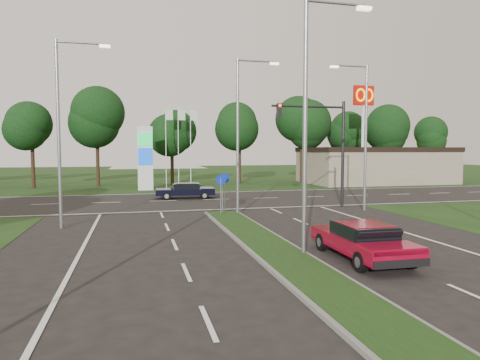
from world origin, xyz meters
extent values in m
plane|color=black|center=(0.00, 0.00, 0.00)|extent=(160.00, 160.00, 0.00)
cube|color=black|center=(0.00, 55.00, 0.00)|extent=(160.00, 50.00, 0.02)
cube|color=black|center=(0.00, 24.00, 0.00)|extent=(160.00, 12.00, 0.02)
cube|color=slate|center=(0.00, 4.00, 0.06)|extent=(2.00, 26.00, 0.12)
cube|color=gray|center=(22.00, 36.00, 2.00)|extent=(16.00, 9.00, 4.00)
cylinder|color=gray|center=(0.80, 6.00, 4.50)|extent=(0.16, 0.16, 9.00)
cylinder|color=gray|center=(1.90, 6.00, 8.90)|extent=(2.20, 0.10, 0.10)
cube|color=#FFF2CC|center=(3.00, 6.00, 8.80)|extent=(0.50, 0.22, 0.12)
cylinder|color=gray|center=(0.80, 16.00, 4.50)|extent=(0.16, 0.16, 9.00)
cylinder|color=gray|center=(1.90, 16.00, 8.90)|extent=(2.20, 0.10, 0.10)
cube|color=#FFF2CC|center=(3.00, 16.00, 8.80)|extent=(0.50, 0.22, 0.12)
cylinder|color=gray|center=(-8.50, 14.00, 4.50)|extent=(0.16, 0.16, 9.00)
cylinder|color=gray|center=(-7.40, 14.00, 8.90)|extent=(2.20, 0.10, 0.10)
cube|color=#FFF2CC|center=(-6.30, 14.00, 8.80)|extent=(0.50, 0.22, 0.12)
cylinder|color=gray|center=(9.00, 16.00, 4.50)|extent=(0.16, 0.16, 9.00)
cylinder|color=gray|center=(7.90, 16.00, 8.90)|extent=(2.20, 0.10, 0.10)
cube|color=#FFF2CC|center=(6.80, 16.00, 8.80)|extent=(0.50, 0.22, 0.12)
cylinder|color=black|center=(8.50, 18.00, 3.50)|extent=(0.20, 0.20, 7.00)
cylinder|color=black|center=(6.00, 18.00, 6.60)|extent=(5.00, 0.14, 0.14)
cube|color=black|center=(4.00, 18.00, 6.30)|extent=(0.28, 0.28, 0.90)
sphere|color=#FF190C|center=(4.00, 17.82, 6.60)|extent=(0.20, 0.20, 0.20)
cylinder|color=gray|center=(-0.30, 15.50, 1.10)|extent=(0.06, 0.06, 2.20)
cylinder|color=#0C26A5|center=(-0.30, 15.50, 2.10)|extent=(0.56, 0.04, 0.56)
cylinder|color=gray|center=(0.00, 16.50, 1.10)|extent=(0.06, 0.06, 2.20)
cylinder|color=#0C26A5|center=(0.00, 16.50, 2.10)|extent=(0.56, 0.04, 0.56)
cylinder|color=gray|center=(0.30, 17.20, 1.10)|extent=(0.06, 0.06, 2.20)
cylinder|color=#0C26A5|center=(0.30, 17.20, 2.10)|extent=(0.56, 0.04, 0.56)
cube|color=silver|center=(-4.00, 33.00, 3.00)|extent=(1.40, 0.30, 6.00)
cube|color=#0CA53F|center=(-4.00, 32.82, 4.80)|extent=(1.30, 0.08, 1.20)
cube|color=#0C3FBF|center=(-4.00, 32.82, 3.20)|extent=(1.30, 0.08, 1.60)
cylinder|color=silver|center=(-2.00, 34.00, 4.00)|extent=(0.08, 0.08, 8.00)
cube|color=#B2D8B2|center=(-1.65, 34.00, 7.20)|extent=(0.70, 0.02, 1.00)
cylinder|color=silver|center=(-0.80, 34.00, 4.00)|extent=(0.08, 0.08, 8.00)
cube|color=#B2D8B2|center=(-0.45, 34.00, 7.20)|extent=(0.70, 0.02, 1.00)
cylinder|color=silver|center=(0.40, 34.00, 4.00)|extent=(0.08, 0.08, 8.00)
cube|color=#B2D8B2|center=(0.75, 34.00, 7.20)|extent=(0.70, 0.02, 1.00)
cylinder|color=silver|center=(18.00, 32.00, 5.00)|extent=(0.30, 0.30, 10.00)
cube|color=#BF0C07|center=(18.00, 32.00, 9.40)|extent=(2.20, 0.35, 2.00)
torus|color=#FFC600|center=(17.55, 31.78, 9.40)|extent=(1.06, 0.16, 1.06)
torus|color=#FFC600|center=(18.45, 31.78, 9.40)|extent=(1.06, 0.16, 1.06)
cylinder|color=black|center=(0.00, 40.00, 2.20)|extent=(0.36, 0.36, 4.40)
sphere|color=black|center=(0.00, 40.00, 6.50)|extent=(6.00, 6.00, 6.00)
sphere|color=black|center=(0.30, 39.80, 7.50)|extent=(4.80, 4.80, 4.80)
cube|color=maroon|center=(2.63, 5.17, 0.58)|extent=(1.98, 4.66, 0.47)
cube|color=black|center=(2.63, 5.08, 1.03)|extent=(1.65, 2.07, 0.44)
cube|color=maroon|center=(2.63, 5.08, 1.25)|extent=(1.54, 1.69, 0.04)
cylinder|color=black|center=(1.79, 6.67, 0.33)|extent=(0.22, 0.66, 0.65)
cylinder|color=black|center=(3.52, 6.64, 0.33)|extent=(0.22, 0.66, 0.65)
cylinder|color=black|center=(1.74, 3.71, 0.33)|extent=(0.22, 0.66, 0.65)
cylinder|color=black|center=(3.47, 3.68, 0.33)|extent=(0.22, 0.66, 0.65)
cube|color=black|center=(-1.19, 25.18, 0.56)|extent=(4.59, 2.14, 0.46)
cube|color=black|center=(-1.10, 25.18, 1.00)|extent=(2.07, 1.69, 0.43)
cube|color=black|center=(-1.10, 25.18, 1.21)|extent=(1.71, 1.57, 0.04)
cylinder|color=black|center=(-2.68, 24.45, 0.32)|extent=(0.64, 0.25, 0.63)
cylinder|color=black|center=(-2.56, 26.12, 0.32)|extent=(0.64, 0.25, 0.63)
cylinder|color=black|center=(0.18, 24.25, 0.32)|extent=(0.64, 0.25, 0.63)
cylinder|color=black|center=(0.30, 25.91, 0.32)|extent=(0.64, 0.25, 0.63)
camera|label=1|loc=(-5.01, -8.02, 3.78)|focal=32.00mm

